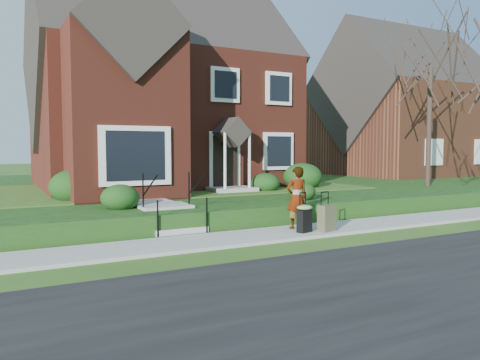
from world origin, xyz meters
TOP-DOWN VIEW (x-y plane):
  - ground at (0.00, 0.00)m, footprint 120.00×120.00m
  - street at (0.00, -5.00)m, footprint 60.00×6.00m
  - sidewalk at (0.00, 0.00)m, footprint 60.00×1.60m
  - terrace at (4.00, 10.90)m, footprint 44.00×20.00m
  - walkway at (-2.50, 5.00)m, footprint 1.20×6.00m
  - main_house at (-0.21, 9.61)m, footprint 10.40×10.20m
  - neighbour_house at (16.00, 11.00)m, footprint 9.40×8.00m
  - front_steps at (-2.50, 1.84)m, footprint 1.40×2.02m
  - foundation_shrubs at (0.20, 5.00)m, footprint 10.55×4.78m
  - woman at (0.52, 0.26)m, footprint 0.65×0.47m
  - suitcase_black at (0.38, -0.29)m, footprint 0.50×0.45m
  - suitcase_olive at (0.98, -0.44)m, footprint 0.52×0.36m
  - tree_gap at (9.70, 3.72)m, footprint 5.46×5.46m

SIDE VIEW (x-z plane):
  - ground at x=0.00m, z-range 0.00..0.00m
  - street at x=0.00m, z-range 0.00..0.01m
  - sidewalk at x=0.00m, z-range 0.00..0.08m
  - terrace at x=4.00m, z-range 0.00..0.60m
  - suitcase_olive at x=0.98m, z-range -0.09..0.94m
  - front_steps at x=-2.50m, z-range -0.28..1.22m
  - suitcase_black at x=0.38m, z-range -0.04..0.99m
  - walkway at x=-2.50m, z-range 0.60..0.66m
  - woman at x=0.52m, z-range 0.08..1.75m
  - foundation_shrubs at x=0.20m, z-range 0.52..1.65m
  - neighbour_house at x=16.00m, z-range 0.65..9.85m
  - main_house at x=-0.21m, z-range 0.56..9.96m
  - tree_gap at x=9.70m, z-range 2.15..9.95m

